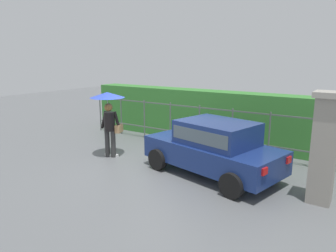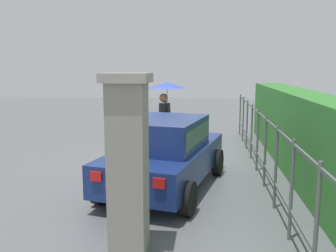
{
  "view_description": "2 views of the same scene",
  "coord_description": "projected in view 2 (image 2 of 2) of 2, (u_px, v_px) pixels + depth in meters",
  "views": [
    {
      "loc": [
        5.2,
        -6.93,
        3.1
      ],
      "look_at": [
        0.3,
        0.39,
        1.15
      ],
      "focal_mm": 33.27,
      "sensor_mm": 36.0,
      "label": 1
    },
    {
      "loc": [
        8.96,
        1.19,
        2.49
      ],
      "look_at": [
        0.12,
        0.22,
        1.04
      ],
      "focal_mm": 38.59,
      "sensor_mm": 36.0,
      "label": 2
    }
  ],
  "objects": [
    {
      "name": "ground_plane",
      "position": [
        160.0,
        165.0,
        9.32
      ],
      "size": [
        40.0,
        40.0,
        0.0
      ],
      "primitive_type": "plane",
      "color": "slate"
    },
    {
      "name": "car",
      "position": [
        165.0,
        150.0,
        7.39
      ],
      "size": [
        3.97,
        2.5,
        1.48
      ],
      "rotation": [
        0.0,
        0.0,
        2.92
      ],
      "color": "navy",
      "rests_on": "ground"
    },
    {
      "name": "pedestrian",
      "position": [
        166.0,
        100.0,
        10.68
      ],
      "size": [
        1.07,
        1.07,
        2.05
      ],
      "rotation": [
        0.0,
        0.0,
        1.94
      ],
      "color": "#333333",
      "rests_on": "ground"
    },
    {
      "name": "gate_pillar",
      "position": [
        128.0,
        163.0,
        4.75
      ],
      "size": [
        0.6,
        0.6,
        2.42
      ],
      "color": "gray",
      "rests_on": "ground"
    },
    {
      "name": "fence_section",
      "position": [
        261.0,
        142.0,
        8.09
      ],
      "size": [
        10.88,
        0.05,
        1.5
      ],
      "color": "#59605B",
      "rests_on": "ground"
    },
    {
      "name": "hedge_row",
      "position": [
        310.0,
        138.0,
        7.96
      ],
      "size": [
        11.83,
        0.9,
        1.9
      ],
      "primitive_type": "cube",
      "color": "#387F33",
      "rests_on": "ground"
    }
  ]
}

